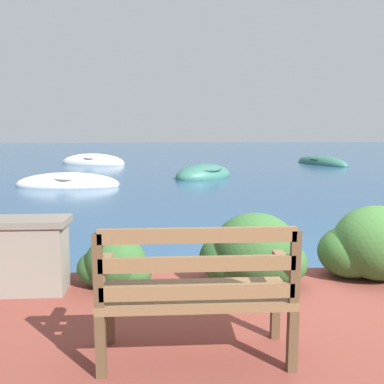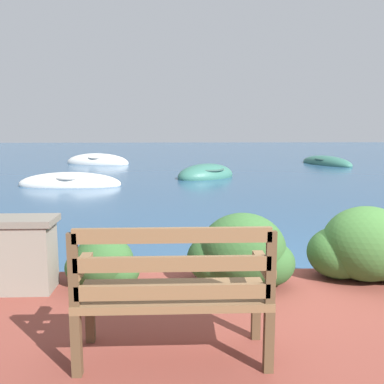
{
  "view_description": "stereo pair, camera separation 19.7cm",
  "coord_description": "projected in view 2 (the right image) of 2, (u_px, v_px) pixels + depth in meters",
  "views": [
    {
      "loc": [
        -1.24,
        -4.34,
        1.74
      ],
      "look_at": [
        -0.64,
        5.73,
        0.17
      ],
      "focal_mm": 40.0,
      "sensor_mm": 36.0,
      "label": 1
    },
    {
      "loc": [
        -1.04,
        -4.35,
        1.74
      ],
      "look_at": [
        -0.64,
        5.73,
        0.17
      ],
      "focal_mm": 40.0,
      "sensor_mm": 36.0,
      "label": 2
    }
  ],
  "objects": [
    {
      "name": "hedge_clump_left",
      "position": [
        102.0,
        264.0,
        4.06
      ],
      "size": [
        0.72,
        0.52,
        0.49
      ],
      "color": "#2D5628",
      "rests_on": "patio_terrace"
    },
    {
      "name": "rowboat_mid",
      "position": [
        206.0,
        175.0,
        14.39
      ],
      "size": [
        2.52,
        2.37,
        0.82
      ],
      "rotation": [
        0.0,
        0.0,
        0.68
      ],
      "color": "#336B5B",
      "rests_on": "ground_plane"
    },
    {
      "name": "rowboat_outer",
      "position": [
        98.0,
        163.0,
        19.41
      ],
      "size": [
        3.13,
        1.71,
        0.85
      ],
      "rotation": [
        0.0,
        0.0,
        2.87
      ],
      "color": "silver",
      "rests_on": "ground_plane"
    },
    {
      "name": "hedge_clump_right",
      "position": [
        365.0,
        248.0,
        4.22
      ],
      "size": [
        1.09,
        0.78,
        0.74
      ],
      "color": "#38662D",
      "rests_on": "patio_terrace"
    },
    {
      "name": "ground_plane",
      "position": [
        273.0,
        289.0,
        4.61
      ],
      "size": [
        80.0,
        80.0,
        0.0
      ],
      "color": "navy"
    },
    {
      "name": "park_bench",
      "position": [
        173.0,
        290.0,
        2.73
      ],
      "size": [
        1.25,
        0.48,
        0.93
      ],
      "rotation": [
        0.0,
        0.0,
        0.02
      ],
      "color": "brown",
      "rests_on": "patio_terrace"
    },
    {
      "name": "rowboat_nearest",
      "position": [
        70.0,
        184.0,
        12.39
      ],
      "size": [
        2.99,
        0.98,
        0.71
      ],
      "rotation": [
        0.0,
        0.0,
        3.11
      ],
      "color": "silver",
      "rests_on": "ground_plane"
    },
    {
      "name": "rowboat_far",
      "position": [
        326.0,
        163.0,
        19.19
      ],
      "size": [
        2.0,
        3.22,
        0.69
      ],
      "rotation": [
        0.0,
        0.0,
        1.93
      ],
      "color": "#336B5B",
      "rests_on": "ground_plane"
    },
    {
      "name": "hedge_clump_centre",
      "position": [
        241.0,
        254.0,
        4.09
      ],
      "size": [
        1.03,
        0.74,
        0.7
      ],
      "color": "#2D5628",
      "rests_on": "patio_terrace"
    }
  ]
}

